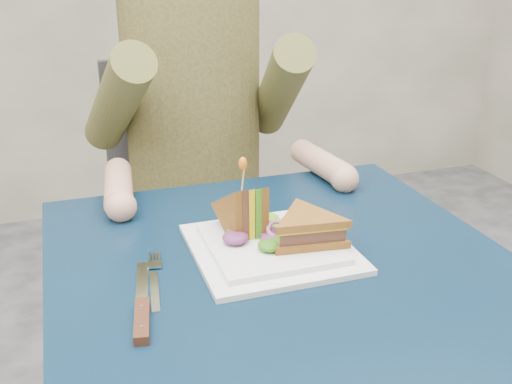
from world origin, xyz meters
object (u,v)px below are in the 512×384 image
object	(u,v)px
diner	(194,77)
knife	(142,313)
plate	(271,246)
sandwich_upright	(243,214)
sandwich_flat	(308,229)
fork	(155,281)
table	(282,301)
chair	(190,201)

from	to	relation	value
diner	knife	bearing A→B (deg)	-108.91
plate	knife	distance (m)	0.27
diner	sandwich_upright	world-z (taller)	diner
diner	knife	distance (m)	0.77
sandwich_flat	sandwich_upright	distance (m)	0.11
fork	table	bearing A→B (deg)	1.99
sandwich_flat	fork	world-z (taller)	sandwich_flat
chair	table	bearing A→B (deg)	-90.00
chair	diner	bearing A→B (deg)	-90.00
sandwich_upright	sandwich_flat	bearing A→B (deg)	-38.02
plate	sandwich_upright	size ratio (longest dim) A/B	1.97
chair	sandwich_flat	bearing A→B (deg)	-86.33
sandwich_upright	chair	bearing A→B (deg)	86.22
sandwich_flat	knife	distance (m)	0.31
sandwich_upright	knife	xyz separation A→B (m)	(-0.20, -0.17, -0.05)
knife	diner	bearing A→B (deg)	71.09
diner	sandwich_flat	distance (m)	0.63
chair	knife	size ratio (longest dim) A/B	4.20
table	diner	size ratio (longest dim) A/B	1.01
table	fork	bearing A→B (deg)	-178.01
chair	plate	xyz separation A→B (m)	(-0.01, -0.70, 0.20)
chair	fork	world-z (taller)	chair
sandwich_upright	knife	distance (m)	0.27
diner	sandwich_flat	bearing A→B (deg)	-85.66
diner	fork	world-z (taller)	diner
plate	diner	bearing A→B (deg)	89.16
plate	sandwich_upright	bearing A→B (deg)	127.51
plate	sandwich_flat	xyz separation A→B (m)	(0.05, -0.03, 0.04)
table	fork	size ratio (longest dim) A/B	4.19
chair	diner	xyz separation A→B (m)	(-0.00, -0.11, 0.37)
chair	fork	size ratio (longest dim) A/B	5.19
table	sandwich_flat	distance (m)	0.13
table	knife	size ratio (longest dim) A/B	3.39
plate	table	bearing A→B (deg)	-75.47
diner	fork	size ratio (longest dim) A/B	4.16
diner	sandwich_flat	xyz separation A→B (m)	(0.05, -0.61, -0.14)
diner	fork	distance (m)	0.69
diner	plate	size ratio (longest dim) A/B	2.87
plate	knife	bearing A→B (deg)	-151.75
chair	fork	bearing A→B (deg)	-106.02
sandwich_upright	table	bearing A→B (deg)	-61.10
chair	sandwich_flat	xyz separation A→B (m)	(0.05, -0.72, 0.23)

